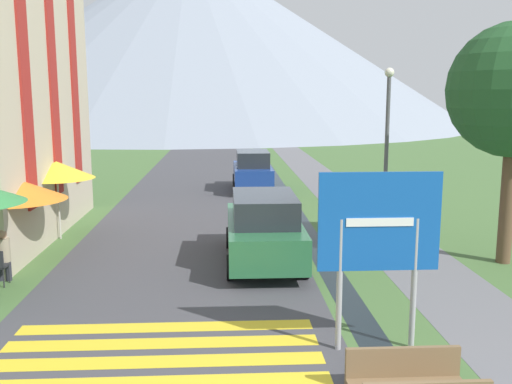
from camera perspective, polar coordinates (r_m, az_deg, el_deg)
ground_plane at (r=25.89m, az=-0.03°, el=0.12°), size 160.00×160.00×0.00m
road at (r=35.77m, az=-4.91°, el=2.73°), size 6.40×60.00×0.01m
footpath at (r=36.10m, az=4.83°, el=2.80°), size 2.20×60.00×0.01m
drainage_channel at (r=35.84m, az=1.02°, el=2.78°), size 0.60×60.00×0.00m
crosswalk_marking at (r=10.11m, az=-9.54°, el=-15.51°), size 5.44×2.54×0.01m
mountain_distant at (r=85.57m, az=-6.60°, el=15.11°), size 78.71×78.71×25.05m
road_sign at (r=9.67m, az=12.19°, el=-4.24°), size 2.04×0.11×3.06m
parked_car_near at (r=14.67m, az=0.79°, el=-3.64°), size 1.93×4.56×1.82m
parked_car_far at (r=25.84m, az=-0.35°, el=2.14°), size 1.76×4.04×1.82m
cafe_chair_middle at (r=15.67m, az=-24.09°, el=-5.14°), size 0.40×0.40×0.85m
cafe_chair_far_left at (r=16.61m, az=-22.55°, el=-4.23°), size 0.40×0.40×0.85m
cafe_umbrella_middle_orange at (r=15.68m, az=-22.82°, el=0.23°), size 2.49×2.49×2.20m
cafe_umbrella_rear_yellow at (r=17.92m, az=-19.31°, el=2.09°), size 2.22×2.22×2.36m
person_seated_far at (r=14.55m, az=-23.96°, el=-5.56°), size 0.32×0.32×1.22m
streetlamp at (r=17.56m, az=12.96°, el=5.28°), size 0.28×0.28×5.09m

